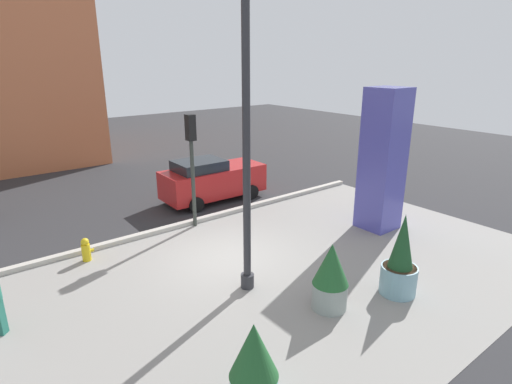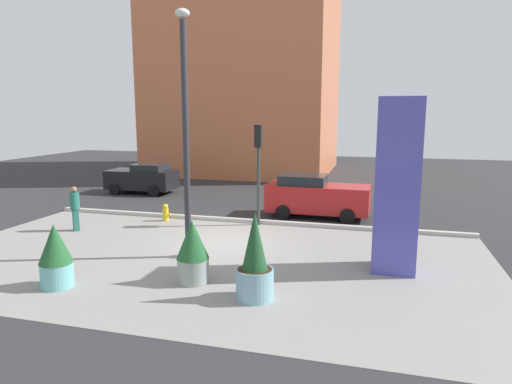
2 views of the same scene
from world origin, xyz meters
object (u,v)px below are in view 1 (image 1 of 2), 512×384
(lamp_post, at_px, (246,153))
(potted_plant_near_left, at_px, (331,276))
(potted_plant_curbside, at_px, (254,366))
(car_passing_lane, at_px, (212,180))
(potted_plant_by_pillar, at_px, (400,262))
(fire_hydrant, at_px, (86,250))
(art_pillar_blue, at_px, (383,161))
(traffic_light_far_side, at_px, (192,152))

(lamp_post, height_order, potted_plant_near_left, lamp_post)
(potted_plant_curbside, relative_size, car_passing_lane, 0.38)
(potted_plant_by_pillar, xyz_separation_m, fire_hydrant, (-5.91, 7.00, -0.54))
(potted_plant_by_pillar, xyz_separation_m, car_passing_lane, (0.22, 9.47, 0.03))
(lamp_post, bearing_deg, potted_plant_curbside, -125.34)
(lamp_post, height_order, art_pillar_blue, lamp_post)
(art_pillar_blue, height_order, traffic_light_far_side, art_pillar_blue)
(art_pillar_blue, distance_m, car_passing_lane, 7.25)
(lamp_post, xyz_separation_m, car_passing_lane, (3.18, 6.78, -2.80))
(potted_plant_near_left, height_order, fire_hydrant, potted_plant_near_left)
(fire_hydrant, bearing_deg, car_passing_lane, 21.92)
(potted_plant_curbside, height_order, potted_plant_by_pillar, potted_plant_by_pillar)
(traffic_light_far_side, bearing_deg, potted_plant_curbside, -113.22)
(potted_plant_curbside, xyz_separation_m, traffic_light_far_side, (3.43, 8.00, 1.93))
(potted_plant_by_pillar, relative_size, fire_hydrant, 3.00)
(potted_plant_by_pillar, bearing_deg, potted_plant_near_left, 161.36)
(potted_plant_curbside, relative_size, fire_hydrant, 2.31)
(potted_plant_curbside, xyz_separation_m, fire_hydrant, (-0.60, 7.62, -0.51))
(potted_plant_curbside, distance_m, car_passing_lane, 11.51)
(potted_plant_near_left, height_order, car_passing_lane, car_passing_lane)
(fire_hydrant, xyz_separation_m, car_passing_lane, (6.13, 2.47, 0.57))
(fire_hydrant, bearing_deg, potted_plant_near_left, -57.92)
(car_passing_lane, bearing_deg, art_pillar_blue, -63.45)
(art_pillar_blue, distance_m, potted_plant_near_left, 6.09)
(fire_hydrant, relative_size, car_passing_lane, 0.17)
(art_pillar_blue, xyz_separation_m, potted_plant_by_pillar, (-3.38, -3.14, -1.62))
(lamp_post, height_order, car_passing_lane, lamp_post)
(art_pillar_blue, height_order, potted_plant_curbside, art_pillar_blue)
(traffic_light_far_side, bearing_deg, lamp_post, -103.00)
(potted_plant_by_pillar, relative_size, car_passing_lane, 0.50)
(fire_hydrant, bearing_deg, potted_plant_curbside, -85.47)
(potted_plant_curbside, relative_size, traffic_light_far_side, 0.42)
(lamp_post, height_order, potted_plant_by_pillar, lamp_post)
(car_passing_lane, bearing_deg, potted_plant_near_left, -103.73)
(potted_plant_by_pillar, height_order, potted_plant_near_left, potted_plant_by_pillar)
(potted_plant_curbside, bearing_deg, potted_plant_near_left, 20.76)
(potted_plant_near_left, distance_m, fire_hydrant, 7.51)
(potted_plant_by_pillar, bearing_deg, car_passing_lane, 88.69)
(potted_plant_near_left, bearing_deg, lamp_post, 116.71)
(traffic_light_far_side, relative_size, car_passing_lane, 0.92)
(potted_plant_near_left, bearing_deg, traffic_light_far_side, 89.51)
(traffic_light_far_side, bearing_deg, fire_hydrant, -174.71)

